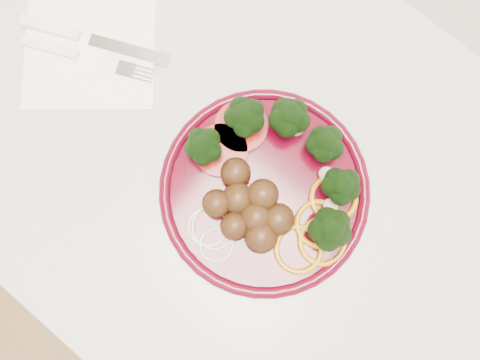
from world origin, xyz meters
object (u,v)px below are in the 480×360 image
Objects in this scene: plate at (269,185)px; fork at (66,52)px; knife at (75,35)px; napkin at (90,48)px.

fork is (-0.31, -0.03, -0.01)m from plate.
knife reaches higher than fork.
plate is 1.53× the size of napkin.
fork is (-0.02, -0.03, 0.01)m from napkin.
plate is at bearing -22.63° from knife.
napkin is at bearing -178.72° from plate.
plate is 0.29m from napkin.
napkin is 1.02× the size of fork.
plate is 1.38× the size of knife.
napkin is 0.90× the size of knife.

